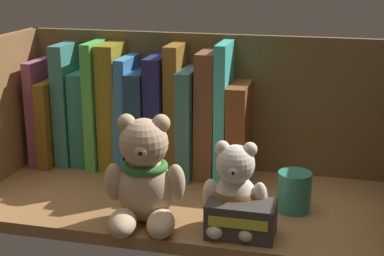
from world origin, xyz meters
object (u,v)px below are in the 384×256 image
book_5 (114,105)px  teddy_bear_larger (144,178)px  book_9 (177,108)px  book_12 (225,109)px  book_13 (241,130)px  pillar_candle (294,192)px  book_10 (192,120)px  book_11 (209,113)px  book_3 (86,117)px  teddy_bear_smaller (235,195)px  book_8 (161,113)px  book_0 (46,109)px  book_1 (58,119)px  book_2 (69,103)px  small_product_box (241,219)px  book_6 (129,112)px  book_4 (100,103)px  book_7 (144,119)px

book_5 → teddy_bear_larger: (13.86, -23.60, -4.63)cm
book_9 → book_12: book_12 is taller
book_13 → pillar_candle: size_ratio=2.73×
book_9 → book_12: bearing=0.0°
book_10 → book_11: 3.70cm
book_3 → teddy_bear_smaller: 40.06cm
pillar_candle → book_8: bearing=152.9°
book_0 → book_1: size_ratio=1.23×
book_12 → book_13: size_ratio=1.41×
book_3 → book_9: bearing=0.0°
book_2 → book_10: bearing=0.0°
book_11 → book_5: bearing=180.0°
teddy_bear_larger → book_1: bearing=137.7°
book_5 → book_11: book_5 is taller
book_13 → pillar_candle: book_13 is taller
book_2 → book_11: bearing=0.0°
book_0 → book_5: size_ratio=0.86×
book_1 → pillar_candle: book_1 is taller
book_13 → small_product_box: 25.37cm
book_12 → book_6: bearing=180.0°
book_1 → book_4: 9.83cm
book_1 → book_5: size_ratio=0.70×
book_7 → small_product_box: bearing=-46.5°
book_6 → book_7: 3.09cm
book_8 → book_9: bearing=0.0°
book_5 → teddy_bear_larger: size_ratio=1.39×
book_1 → teddy_bear_smaller: bearing=-28.9°
book_4 → pillar_candle: size_ratio=3.72×
book_6 → book_7: size_ratio=1.13×
book_3 → teddy_bear_smaller: book_3 is taller
book_11 → book_12: 3.14cm
book_10 → pillar_candle: (20.32, -13.47, -6.77)cm
book_1 → book_10: (27.40, 0.00, 1.69)cm
book_13 → book_4: bearing=180.0°
book_2 → teddy_bear_larger: bearing=-45.5°
book_9 → book_5: bearing=180.0°
book_0 → book_13: 39.11cm
small_product_box → book_3: bearing=145.2°
book_0 → book_6: (17.48, 0.00, 0.62)cm
book_6 → small_product_box: size_ratio=2.17×
small_product_box → book_6: bearing=136.8°
book_13 → pillar_candle: 18.28cm
book_5 → book_9: (12.42, 0.00, 0.16)cm
book_8 → pillar_candle: bearing=-27.1°
book_2 → book_10: (24.66, 0.00, -1.74)cm
book_0 → book_5: (14.46, 0.00, 1.72)cm
book_10 → book_13: (9.33, 0.00, -1.14)cm
book_7 → teddy_bear_smaller: size_ratio=1.42×
book_7 → book_8: (3.43, 0.00, 1.42)cm
book_2 → book_11: 28.01cm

